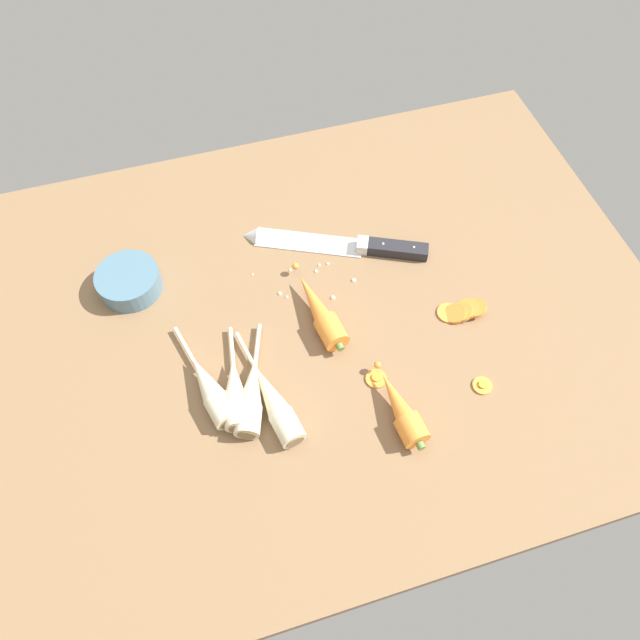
{
  "coord_description": "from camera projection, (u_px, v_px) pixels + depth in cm",
  "views": [
    {
      "loc": [
        -14.39,
        -50.52,
        84.87
      ],
      "look_at": [
        0.0,
        -2.0,
        1.5
      ],
      "focal_mm": 32.42,
      "sensor_mm": 36.0,
      "label": 1
    }
  ],
  "objects": [
    {
      "name": "ground_plane",
      "position": [
        317.0,
        321.0,
        1.02
      ],
      "size": [
        120.0,
        90.0,
        4.0
      ],
      "primitive_type": "cube",
      "color": "brown"
    },
    {
      "name": "parsnip_mid_left",
      "position": [
        275.0,
        403.0,
        0.89
      ],
      "size": [
        6.72,
        21.81,
        4.0
      ],
      "color": "beige",
      "rests_on": "ground_plane"
    },
    {
      "name": "whole_carrot_second",
      "position": [
        402.0,
        410.0,
        0.88
      ],
      "size": [
        5.43,
        15.64,
        4.2
      ],
      "color": "orange",
      "rests_on": "ground_plane"
    },
    {
      "name": "whole_carrot",
      "position": [
        320.0,
        312.0,
        0.98
      ],
      "size": [
        6.29,
        19.06,
        4.2
      ],
      "color": "orange",
      "rests_on": "ground_plane"
    },
    {
      "name": "parsnip_back",
      "position": [
        210.0,
        389.0,
        0.9
      ],
      "size": [
        7.57,
        20.03,
        4.0
      ],
      "color": "beige",
      "rests_on": "ground_plane"
    },
    {
      "name": "mince_crumbs",
      "position": [
        320.0,
        282.0,
        1.03
      ],
      "size": [
        17.78,
        9.65,
        0.87
      ],
      "color": "beige",
      "rests_on": "ground_plane"
    },
    {
      "name": "prep_bowl",
      "position": [
        129.0,
        281.0,
        1.01
      ],
      "size": [
        11.0,
        11.0,
        4.0
      ],
      "color": "slate",
      "rests_on": "ground_plane"
    },
    {
      "name": "carrot_slice_stray_near",
      "position": [
        483.0,
        385.0,
        0.93
      ],
      "size": [
        3.19,
        3.19,
        0.7
      ],
      "color": "orange",
      "rests_on": "ground_plane"
    },
    {
      "name": "carrot_slice_stray_mid",
      "position": [
        376.0,
        378.0,
        0.93
      ],
      "size": [
        3.44,
        3.44,
        0.7
      ],
      "color": "orange",
      "rests_on": "ground_plane"
    },
    {
      "name": "parsnip_mid_right",
      "position": [
        251.0,
        396.0,
        0.9
      ],
      "size": [
        8.61,
        19.51,
        4.0
      ],
      "color": "beige",
      "rests_on": "ground_plane"
    },
    {
      "name": "parsnip_front",
      "position": [
        235.0,
        393.0,
        0.9
      ],
      "size": [
        5.48,
        18.49,
        4.0
      ],
      "color": "beige",
      "rests_on": "ground_plane"
    },
    {
      "name": "chefs_knife",
      "position": [
        331.0,
        243.0,
        1.07
      ],
      "size": [
        32.94,
        17.57,
        4.18
      ],
      "color": "silver",
      "rests_on": "ground_plane"
    },
    {
      "name": "carrot_slice_stack",
      "position": [
        461.0,
        311.0,
        0.99
      ],
      "size": [
        8.28,
        4.84,
        2.97
      ],
      "color": "orange",
      "rests_on": "ground_plane"
    }
  ]
}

